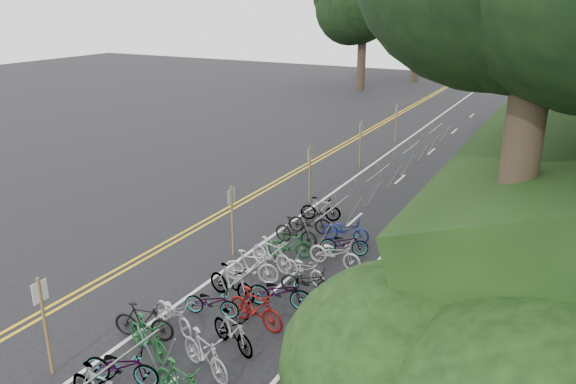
{
  "coord_description": "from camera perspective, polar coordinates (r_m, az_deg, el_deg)",
  "views": [
    {
      "loc": [
        10.56,
        -9.68,
        8.37
      ],
      "look_at": [
        0.92,
        8.41,
        1.3
      ],
      "focal_mm": 35.0,
      "sensor_mm": 36.0,
      "label": 1
    }
  ],
  "objects": [
    {
      "name": "ground",
      "position": [
        16.59,
        -17.1,
        -12.21
      ],
      "size": [
        120.0,
        120.0,
        0.0
      ],
      "primitive_type": "plane",
      "color": "black",
      "rests_on": "ground"
    },
    {
      "name": "road_markings",
      "position": [
        23.66,
        1.3,
        -1.69
      ],
      "size": [
        7.47,
        80.0,
        0.01
      ],
      "color": "gold",
      "rests_on": "ground"
    },
    {
      "name": "red_curb",
      "position": [
        23.73,
        14.42,
        -2.13
      ],
      "size": [
        0.25,
        28.0,
        0.1
      ],
      "primitive_type": "cube",
      "color": "maroon",
      "rests_on": "ground"
    },
    {
      "name": "bike_rack_front",
      "position": [
        13.03,
        -16.78,
        -17.19
      ],
      "size": [
        1.15,
        2.61,
        1.18
      ],
      "color": "gray",
      "rests_on": "ground"
    },
    {
      "name": "bike_racks_rest",
      "position": [
        25.06,
        9.16,
        1.33
      ],
      "size": [
        1.14,
        23.0,
        1.17
      ],
      "color": "gray",
      "rests_on": "ground"
    },
    {
      "name": "signpost_near",
      "position": [
        14.25,
        -23.51,
        -11.84
      ],
      "size": [
        0.08,
        0.4,
        2.51
      ],
      "color": "brown",
      "rests_on": "ground"
    },
    {
      "name": "signposts_rest",
      "position": [
        26.61,
        5.06,
        3.84
      ],
      "size": [
        0.08,
        18.4,
        2.5
      ],
      "color": "brown",
      "rests_on": "ground"
    },
    {
      "name": "bike_front",
      "position": [
        15.3,
        -14.46,
        -12.58
      ],
      "size": [
        0.84,
        1.75,
        1.01
      ],
      "primitive_type": "imported",
      "rotation": [
        0.0,
        0.0,
        1.8
      ],
      "color": "black",
      "rests_on": "ground"
    },
    {
      "name": "bike_valet",
      "position": [
        16.38,
        -3.34,
        -9.73
      ],
      "size": [
        3.44,
        14.11,
        1.09
      ],
      "color": "slate",
      "rests_on": "ground"
    }
  ]
}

